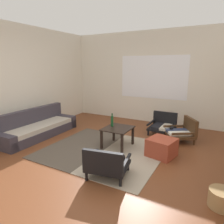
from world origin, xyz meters
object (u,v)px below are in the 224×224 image
armchair_striped_foreground (107,163)px  armchair_corner (183,131)px  coffee_table (118,131)px  ottoman_orange (162,147)px  glass_bottle (112,121)px  wicker_basket (222,199)px  couch (37,128)px  armchair_by_window (163,125)px

armchair_striped_foreground → armchair_corner: armchair_corner is taller
coffee_table → armchair_corner: bearing=41.9°
armchair_striped_foreground → ottoman_orange: (0.53, 1.17, -0.07)m
armchair_corner → glass_bottle: bearing=-142.9°
armchair_corner → wicker_basket: bearing=-68.2°
coffee_table → armchair_corner: armchair_corner is taller
armchair_striped_foreground → glass_bottle: glass_bottle is taller
armchair_corner → ottoman_orange: 1.04m
couch → armchair_corner: bearing=23.2°
armchair_striped_foreground → glass_bottle: size_ratio=2.51×
glass_bottle → wicker_basket: 2.45m
glass_bottle → armchair_by_window: bearing=59.5°
ottoman_orange → glass_bottle: 1.16m
armchair_by_window → glass_bottle: 1.54m
coffee_table → armchair_corner: size_ratio=0.76×
armchair_striped_foreground → ottoman_orange: bearing=65.5°
ottoman_orange → glass_bottle: (-1.10, 0.03, 0.37)m
armchair_by_window → couch: bearing=-147.6°
couch → armchair_by_window: 3.15m
coffee_table → armchair_corner: (1.15, 1.03, -0.10)m
armchair_corner → wicker_basket: size_ratio=2.62×
couch → armchair_by_window: (2.66, 1.68, 0.02)m
coffee_table → armchair_by_window: 1.48m
glass_bottle → armchair_corner: bearing=37.1°
armchair_striped_foreground → ottoman_orange: size_ratio=1.50×
coffee_table → armchair_by_window: bearing=65.6°
coffee_table → armchair_striped_foreground: bearing=-70.5°
couch → armchair_striped_foreground: size_ratio=2.90×
couch → armchair_by_window: bearing=32.4°
armchair_striped_foreground → wicker_basket: bearing=3.8°
couch → armchair_striped_foreground: bearing=-18.4°
ottoman_orange → glass_bottle: bearing=178.3°
couch → armchair_corner: size_ratio=2.54×
glass_bottle → ottoman_orange: bearing=-1.7°
armchair_by_window → coffee_table: bearing=-114.4°
couch → coffee_table: couch is taller
coffee_table → ottoman_orange: 0.96m
armchair_by_window → armchair_corner: armchair_corner is taller
wicker_basket → armchair_striped_foreground: bearing=-176.2°
glass_bottle → wicker_basket: glass_bottle is taller
couch → ottoman_orange: 3.02m
armchair_by_window → wicker_basket: 2.77m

